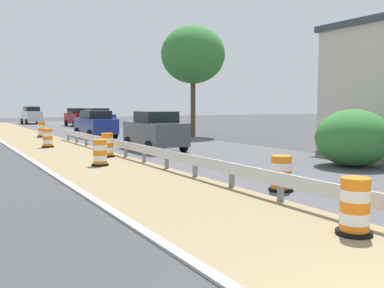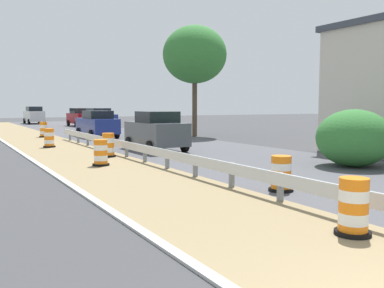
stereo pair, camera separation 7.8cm
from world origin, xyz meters
The scene contains 13 objects.
traffic_barrel_nearest centered at (1.93, 3.05, 0.47)m, with size 0.65×0.65×1.04m.
traffic_barrel_close centered at (3.47, 6.66, 0.43)m, with size 0.68×0.68×0.97m.
traffic_barrel_mid centered at (0.76, 13.80, 0.45)m, with size 0.65×0.65×1.01m.
traffic_barrel_far centered at (1.92, 16.30, 0.49)m, with size 0.66×0.66×1.08m.
traffic_barrel_farther centered at (0.52, 22.11, 0.47)m, with size 0.66×0.66×1.04m.
traffic_barrel_farthest centered at (1.71, 29.97, 0.50)m, with size 0.64×0.64×1.10m.
car_lead_near_lane centered at (4.95, 17.72, 1.00)m, with size 2.11×4.15×2.01m.
car_trailing_near_lane centered at (8.17, 37.22, 1.02)m, with size 2.25×4.74×2.02m.
car_lead_far_lane centered at (5.09, 28.04, 0.96)m, with size 2.09×4.76×1.92m.
car_mid_far_lane centered at (8.35, 44.56, 0.99)m, with size 2.11×4.73×1.98m.
car_trailing_far_lane centered at (5.03, 53.47, 1.07)m, with size 2.10×4.39×2.14m.
bush_roadside centered at (8.99, 8.81, 1.09)m, with size 2.79×2.79×2.17m, color #337533.
tree_roadside centered at (11.56, 25.11, 5.97)m, with size 4.66×4.66×8.09m.
Camera 2 is at (-4.28, -1.94, 2.33)m, focal length 39.63 mm.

